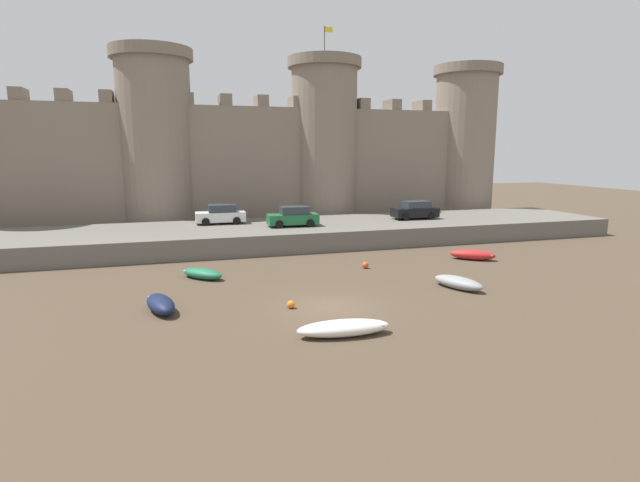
{
  "coord_description": "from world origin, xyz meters",
  "views": [
    {
      "loc": [
        -7.34,
        -22.43,
        7.6
      ],
      "look_at": [
        0.83,
        4.52,
        2.5
      ],
      "focal_mm": 28.0,
      "sensor_mm": 36.0,
      "label": 1
    }
  ],
  "objects_px": {
    "rowboat_near_channel_left": "(458,282)",
    "car_quay_centre_east": "(221,215)",
    "rowboat_midflat_centre": "(202,273)",
    "rowboat_midflat_right": "(161,304)",
    "rowboat_midflat_left": "(344,328)",
    "mooring_buoy_near_channel": "(291,304)",
    "rowboat_near_channel_right": "(473,254)",
    "mooring_buoy_mid_mud": "(365,265)",
    "car_quay_east": "(293,217)",
    "car_quay_centre_west": "(415,210)"
  },
  "relations": [
    {
      "from": "mooring_buoy_near_channel",
      "to": "car_quay_centre_west",
      "type": "height_order",
      "value": "car_quay_centre_west"
    },
    {
      "from": "car_quay_east",
      "to": "rowboat_near_channel_right",
      "type": "bearing_deg",
      "value": -41.05
    },
    {
      "from": "mooring_buoy_near_channel",
      "to": "rowboat_near_channel_right",
      "type": "bearing_deg",
      "value": 25.32
    },
    {
      "from": "rowboat_near_channel_right",
      "to": "car_quay_east",
      "type": "height_order",
      "value": "car_quay_east"
    },
    {
      "from": "rowboat_midflat_centre",
      "to": "mooring_buoy_near_channel",
      "type": "relative_size",
      "value": 7.2
    },
    {
      "from": "rowboat_near_channel_right",
      "to": "rowboat_midflat_left",
      "type": "bearing_deg",
      "value": -140.54
    },
    {
      "from": "rowboat_midflat_left",
      "to": "car_quay_centre_west",
      "type": "bearing_deg",
      "value": 56.18
    },
    {
      "from": "rowboat_midflat_centre",
      "to": "mooring_buoy_mid_mud",
      "type": "relative_size",
      "value": 6.68
    },
    {
      "from": "mooring_buoy_mid_mud",
      "to": "rowboat_midflat_centre",
      "type": "bearing_deg",
      "value": 178.08
    },
    {
      "from": "rowboat_near_channel_right",
      "to": "car_quay_centre_east",
      "type": "distance_m",
      "value": 20.62
    },
    {
      "from": "rowboat_midflat_left",
      "to": "car_quay_east",
      "type": "relative_size",
      "value": 0.98
    },
    {
      "from": "rowboat_midflat_right",
      "to": "rowboat_midflat_left",
      "type": "height_order",
      "value": "rowboat_midflat_right"
    },
    {
      "from": "rowboat_near_channel_left",
      "to": "rowboat_midflat_right",
      "type": "bearing_deg",
      "value": 177.99
    },
    {
      "from": "rowboat_midflat_right",
      "to": "mooring_buoy_mid_mud",
      "type": "bearing_deg",
      "value": 23.38
    },
    {
      "from": "rowboat_midflat_centre",
      "to": "mooring_buoy_mid_mud",
      "type": "distance_m",
      "value": 10.43
    },
    {
      "from": "rowboat_near_channel_right",
      "to": "rowboat_midflat_left",
      "type": "distance_m",
      "value": 17.74
    },
    {
      "from": "rowboat_near_channel_left",
      "to": "mooring_buoy_mid_mud",
      "type": "xyz_separation_m",
      "value": [
        -3.12,
        6.08,
        -0.15
      ]
    },
    {
      "from": "car_quay_centre_east",
      "to": "mooring_buoy_mid_mud",
      "type": "bearing_deg",
      "value": -57.9
    },
    {
      "from": "rowboat_near_channel_right",
      "to": "mooring_buoy_mid_mud",
      "type": "relative_size",
      "value": 7.39
    },
    {
      "from": "mooring_buoy_near_channel",
      "to": "car_quay_east",
      "type": "distance_m",
      "value": 17.09
    },
    {
      "from": "rowboat_near_channel_right",
      "to": "car_quay_centre_west",
      "type": "bearing_deg",
      "value": 85.17
    },
    {
      "from": "rowboat_near_channel_right",
      "to": "mooring_buoy_near_channel",
      "type": "relative_size",
      "value": 7.97
    },
    {
      "from": "rowboat_midflat_right",
      "to": "car_quay_centre_east",
      "type": "relative_size",
      "value": 0.75
    },
    {
      "from": "rowboat_near_channel_right",
      "to": "car_quay_centre_east",
      "type": "xyz_separation_m",
      "value": [
        -16.27,
        12.52,
        1.93
      ]
    },
    {
      "from": "mooring_buoy_mid_mud",
      "to": "rowboat_midflat_right",
      "type": "bearing_deg",
      "value": -156.62
    },
    {
      "from": "rowboat_midflat_left",
      "to": "car_quay_east",
      "type": "bearing_deg",
      "value": 81.92
    },
    {
      "from": "mooring_buoy_near_channel",
      "to": "car_quay_centre_east",
      "type": "height_order",
      "value": "car_quay_centre_east"
    },
    {
      "from": "rowboat_midflat_left",
      "to": "mooring_buoy_mid_mud",
      "type": "relative_size",
      "value": 9.54
    },
    {
      "from": "mooring_buoy_mid_mud",
      "to": "car_quay_centre_east",
      "type": "xyz_separation_m",
      "value": [
        -8.0,
        12.76,
        2.09
      ]
    },
    {
      "from": "rowboat_near_channel_left",
      "to": "rowboat_midflat_left",
      "type": "distance_m",
      "value": 9.88
    },
    {
      "from": "rowboat_near_channel_left",
      "to": "car_quay_centre_east",
      "type": "bearing_deg",
      "value": 120.56
    },
    {
      "from": "rowboat_near_channel_right",
      "to": "mooring_buoy_mid_mud",
      "type": "bearing_deg",
      "value": -178.35
    },
    {
      "from": "car_quay_centre_east",
      "to": "car_quay_centre_west",
      "type": "relative_size",
      "value": 1.0
    },
    {
      "from": "mooring_buoy_near_channel",
      "to": "rowboat_midflat_centre",
      "type": "bearing_deg",
      "value": 117.6
    },
    {
      "from": "mooring_buoy_near_channel",
      "to": "car_quay_east",
      "type": "xyz_separation_m",
      "value": [
        4.18,
        16.44,
        2.11
      ]
    },
    {
      "from": "rowboat_near_channel_right",
      "to": "car_quay_centre_west",
      "type": "distance_m",
      "value": 10.71
    },
    {
      "from": "rowboat_near_channel_left",
      "to": "car_quay_centre_east",
      "type": "xyz_separation_m",
      "value": [
        -11.12,
        18.84,
        1.94
      ]
    },
    {
      "from": "rowboat_midflat_centre",
      "to": "car_quay_east",
      "type": "xyz_separation_m",
      "value": [
        7.93,
        9.26,
        1.97
      ]
    },
    {
      "from": "rowboat_midflat_right",
      "to": "car_quay_east",
      "type": "relative_size",
      "value": 0.75
    },
    {
      "from": "rowboat_midflat_left",
      "to": "mooring_buoy_near_channel",
      "type": "bearing_deg",
      "value": 106.51
    },
    {
      "from": "rowboat_midflat_left",
      "to": "mooring_buoy_near_channel",
      "type": "distance_m",
      "value": 4.39
    },
    {
      "from": "rowboat_midflat_left",
      "to": "mooring_buoy_near_channel",
      "type": "xyz_separation_m",
      "value": [
        -1.25,
        4.2,
        -0.15
      ]
    },
    {
      "from": "rowboat_midflat_centre",
      "to": "car_quay_centre_west",
      "type": "xyz_separation_m",
      "value": [
        19.58,
        10.38,
        1.97
      ]
    },
    {
      "from": "rowboat_midflat_centre",
      "to": "rowboat_midflat_right",
      "type": "xyz_separation_m",
      "value": [
        -2.34,
        -5.87,
        0.07
      ]
    },
    {
      "from": "rowboat_near_channel_left",
      "to": "car_quay_centre_east",
      "type": "distance_m",
      "value": 21.96
    },
    {
      "from": "car_quay_centre_east",
      "to": "car_quay_east",
      "type": "distance_m",
      "value": 6.34
    },
    {
      "from": "rowboat_near_channel_left",
      "to": "car_quay_centre_west",
      "type": "bearing_deg",
      "value": 70.26
    },
    {
      "from": "mooring_buoy_near_channel",
      "to": "car_quay_centre_west",
      "type": "distance_m",
      "value": 23.73
    },
    {
      "from": "mooring_buoy_mid_mud",
      "to": "car_quay_east",
      "type": "distance_m",
      "value": 10.15
    },
    {
      "from": "car_quay_centre_east",
      "to": "rowboat_midflat_centre",
      "type": "bearing_deg",
      "value": -101.06
    }
  ]
}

